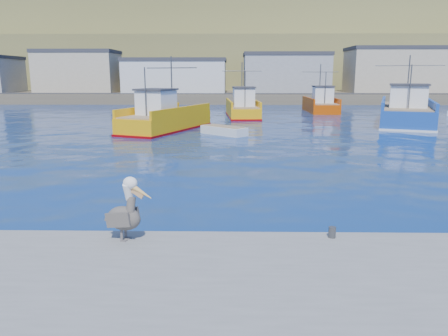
% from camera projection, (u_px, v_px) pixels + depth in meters
% --- Properties ---
extents(ground, '(260.00, 260.00, 0.00)m').
position_uv_depth(ground, '(224.00, 215.00, 15.29)').
color(ground, '#071556').
rests_on(ground, ground).
extents(dock_bollards, '(36.20, 0.20, 0.30)m').
position_uv_depth(dock_bollards, '(243.00, 232.00, 11.82)').
color(dock_bollards, '#4C4C4C').
rests_on(dock_bollards, dock).
extents(far_shore, '(200.00, 81.00, 24.00)m').
position_uv_depth(far_shore, '(231.00, 59.00, 120.17)').
color(far_shore, brown).
rests_on(far_shore, ground).
extents(trawler_yellow_a, '(7.48, 11.59, 6.48)m').
position_uv_depth(trawler_yellow_a, '(165.00, 119.00, 38.36)').
color(trawler_yellow_a, '#EBA209').
rests_on(trawler_yellow_a, ground).
extents(trawler_yellow_b, '(4.58, 9.88, 6.31)m').
position_uv_depth(trawler_yellow_b, '(243.00, 109.00, 50.48)').
color(trawler_yellow_b, '#EBA209').
rests_on(trawler_yellow_b, ground).
extents(trawler_blue, '(8.86, 14.22, 6.79)m').
position_uv_depth(trawler_blue, '(406.00, 113.00, 43.05)').
color(trawler_blue, '#184396').
rests_on(trawler_blue, ground).
extents(boat_orange, '(4.73, 9.02, 6.17)m').
position_uv_depth(boat_orange, '(321.00, 104.00, 57.18)').
color(boat_orange, '#C14003').
rests_on(boat_orange, ground).
extents(skiff_mid, '(3.96, 3.81, 0.89)m').
position_uv_depth(skiff_mid, '(224.00, 131.00, 35.70)').
color(skiff_mid, silver).
rests_on(skiff_mid, ground).
extents(pelican, '(1.40, 0.81, 1.74)m').
position_uv_depth(pelican, '(125.00, 213.00, 11.50)').
color(pelican, '#595451').
rests_on(pelican, dock).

